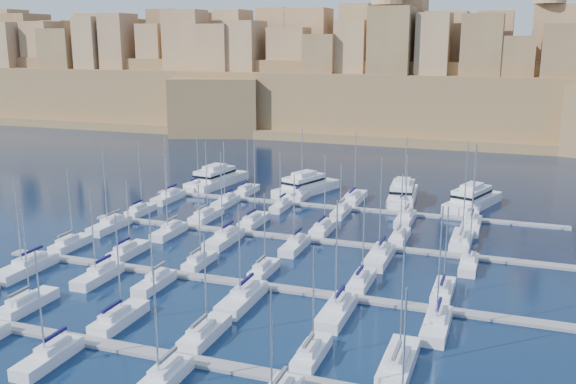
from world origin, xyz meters
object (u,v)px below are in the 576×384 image
at_px(motor_yacht_c, 403,194).
at_px(sailboat_4, 312,353).
at_px(motor_yacht_d, 472,199).
at_px(motor_yacht_b, 306,186).
at_px(motor_yacht_a, 216,178).
at_px(sailboat_2, 119,318).

bearing_deg(motor_yacht_c, sailboat_4, -87.80).
bearing_deg(motor_yacht_d, sailboat_4, -99.04).
bearing_deg(motor_yacht_c, motor_yacht_b, 179.40).
bearing_deg(sailboat_4, motor_yacht_a, 122.72).
height_order(motor_yacht_a, motor_yacht_b, same).
xyz_separation_m(sailboat_2, motor_yacht_c, (21.59, 70.42, 0.99)).
height_order(sailboat_2, motor_yacht_d, sailboat_2).
bearing_deg(motor_yacht_b, motor_yacht_d, -0.06).
distance_m(motor_yacht_b, motor_yacht_d, 35.43).
relative_size(motor_yacht_b, motor_yacht_d, 1.00).
bearing_deg(motor_yacht_c, motor_yacht_a, 179.12).
distance_m(sailboat_2, motor_yacht_c, 73.66).
distance_m(sailboat_2, motor_yacht_d, 79.09).
bearing_deg(motor_yacht_d, sailboat_2, -116.78).
relative_size(sailboat_4, motor_yacht_d, 0.69).
bearing_deg(motor_yacht_c, sailboat_2, -107.04).
bearing_deg(motor_yacht_b, sailboat_2, -90.16).
bearing_deg(motor_yacht_c, motor_yacht_d, 0.76).
xyz_separation_m(sailboat_4, motor_yacht_c, (-2.72, 71.01, 1.00)).
bearing_deg(motor_yacht_d, motor_yacht_c, -179.24).
xyz_separation_m(sailboat_2, motor_yacht_b, (0.20, 70.64, 0.99)).
height_order(motor_yacht_b, motor_yacht_c, same).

